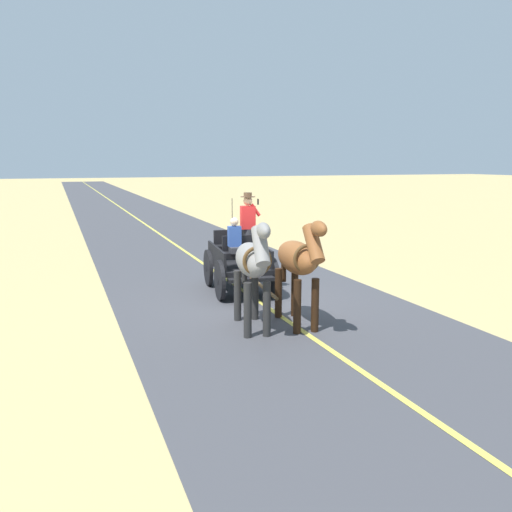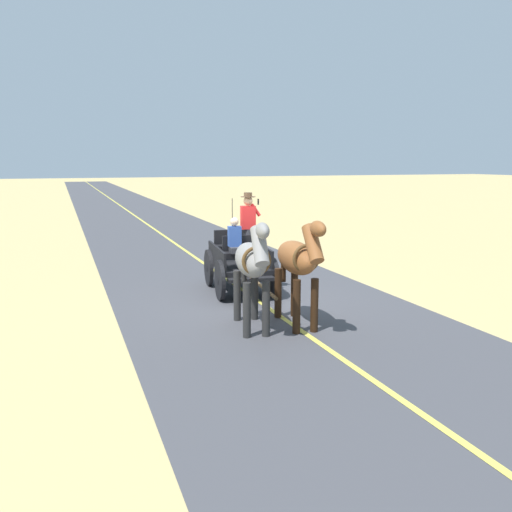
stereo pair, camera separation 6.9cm
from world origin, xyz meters
TOP-DOWN VIEW (x-y plane):
  - ground_plane at (0.00, 0.00)m, footprint 200.00×200.00m
  - road_surface at (0.00, 0.00)m, footprint 6.56×160.00m
  - road_centre_stripe at (0.00, 0.00)m, footprint 0.12×160.00m
  - horse_drawn_carriage at (0.09, -0.72)m, footprint 1.65×4.52m
  - horse_near_side at (-0.06, 2.34)m, footprint 0.67×2.14m
  - horse_off_side at (0.86, 2.24)m, footprint 0.80×2.15m

SIDE VIEW (x-z plane):
  - ground_plane at x=0.00m, z-range 0.00..0.00m
  - road_surface at x=0.00m, z-range 0.00..0.01m
  - road_centre_stripe at x=0.00m, z-range 0.01..0.01m
  - horse_drawn_carriage at x=0.09m, z-range -0.43..2.07m
  - horse_near_side at x=-0.06m, z-range 0.22..2.43m
  - horse_off_side at x=0.86m, z-range 0.22..2.43m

